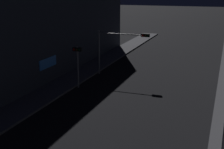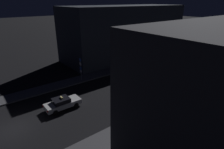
{
  "view_description": "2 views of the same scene",
  "coord_description": "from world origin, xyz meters",
  "views": [
    {
      "loc": [
        6.48,
        -2.17,
        8.79
      ],
      "look_at": [
        -1.4,
        19.28,
        2.43
      ],
      "focal_mm": 50.77,
      "sensor_mm": 36.0,
      "label": 1
    },
    {
      "loc": [
        19.03,
        -1.79,
        12.64
      ],
      "look_at": [
        -0.93,
        13.84,
        2.54
      ],
      "focal_mm": 29.95,
      "sensor_mm": 36.0,
      "label": 2
    }
  ],
  "objects": [
    {
      "name": "street_lamp_near_block",
      "position": [
        6.79,
        13.69,
        5.24
      ],
      "size": [
        0.44,
        0.44,
        8.13
      ],
      "color": "slate",
      "rests_on": "sidewalk_right"
    },
    {
      "name": "traffic_light_overhead",
      "position": [
        -3.54,
        27.28,
        3.38
      ],
      "size": [
        5.32,
        0.42,
        4.53
      ],
      "color": "slate",
      "rests_on": "ground_plane"
    },
    {
      "name": "sidewalk_right",
      "position": [
        7.38,
        27.51,
        0.09
      ],
      "size": [
        2.73,
        59.02,
        0.17
      ],
      "primitive_type": "cube",
      "color": "#424247",
      "rests_on": "ground_plane"
    },
    {
      "name": "ground_plane",
      "position": [
        0.0,
        0.0,
        0.0
      ],
      "size": [
        300.0,
        300.0,
        0.0
      ],
      "primitive_type": "plane",
      "color": "black"
    },
    {
      "name": "sign_pole_left",
      "position": [
        -6.85,
        11.93,
        2.39
      ],
      "size": [
        0.63,
        0.1,
        3.83
      ],
      "color": "slate",
      "rests_on": "sidewalk_left"
    },
    {
      "name": "traffic_light_left_kerb",
      "position": [
        -5.77,
        22.32,
        2.68
      ],
      "size": [
        0.8,
        0.42,
        3.74
      ],
      "color": "slate",
      "rests_on": "ground_plane"
    },
    {
      "name": "street_lamp_far_block",
      "position": [
        6.73,
        28.19,
        4.72
      ],
      "size": [
        0.5,
        0.5,
        6.67
      ],
      "color": "slate",
      "rests_on": "sidewalk_right"
    },
    {
      "name": "taxi",
      "position": [
        -0.73,
        5.84,
        0.74
      ],
      "size": [
        1.83,
        4.46,
        1.62
      ],
      "color": "#B7B7BC",
      "rests_on": "ground_plane"
    },
    {
      "name": "sidewalk_left",
      "position": [
        -7.38,
        27.51,
        0.09
      ],
      "size": [
        2.73,
        59.02,
        0.17
      ],
      "primitive_type": "cube",
      "color": "#424247",
      "rests_on": "ground_plane"
    },
    {
      "name": "building_facade_left",
      "position": [
        -14.15,
        28.07,
        5.79
      ],
      "size": [
        10.89,
        29.42,
        11.58
      ],
      "color": "#282D38",
      "rests_on": "ground_plane"
    }
  ]
}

